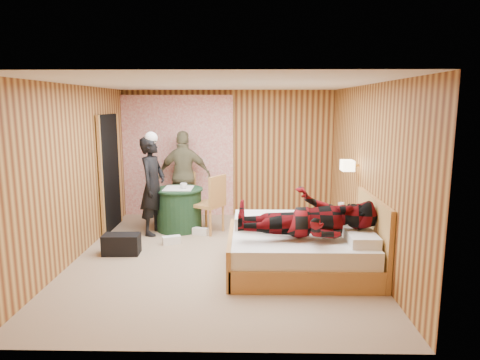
{
  "coord_description": "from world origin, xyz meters",
  "views": [
    {
      "loc": [
        0.4,
        -6.05,
        2.23
      ],
      "look_at": [
        0.27,
        0.55,
        1.05
      ],
      "focal_mm": 32.0,
      "sensor_mm": 36.0,
      "label": 1
    }
  ],
  "objects_px": {
    "nightstand": "(342,228)",
    "duffel_bag": "(121,244)",
    "man_on_bed": "(307,207)",
    "man_at_table": "(184,176)",
    "bed": "(302,249)",
    "chair_far": "(184,192)",
    "wall_lamp": "(348,165)",
    "woman_standing": "(153,186)",
    "round_table": "(179,209)",
    "chair_near": "(212,200)"
  },
  "relations": [
    {
      "from": "chair_far",
      "to": "chair_near",
      "type": "relative_size",
      "value": 0.91
    },
    {
      "from": "round_table",
      "to": "duffel_bag",
      "type": "distance_m",
      "value": 1.48
    },
    {
      "from": "man_on_bed",
      "to": "wall_lamp",
      "type": "bearing_deg",
      "value": 57.45
    },
    {
      "from": "chair_near",
      "to": "duffel_bag",
      "type": "distance_m",
      "value": 1.74
    },
    {
      "from": "wall_lamp",
      "to": "chair_far",
      "type": "relative_size",
      "value": 0.28
    },
    {
      "from": "chair_far",
      "to": "duffel_bag",
      "type": "height_order",
      "value": "chair_far"
    },
    {
      "from": "woman_standing",
      "to": "man_on_bed",
      "type": "relative_size",
      "value": 0.95
    },
    {
      "from": "duffel_bag",
      "to": "bed",
      "type": "bearing_deg",
      "value": -14.65
    },
    {
      "from": "chair_near",
      "to": "man_on_bed",
      "type": "distance_m",
      "value": 2.38
    },
    {
      "from": "duffel_bag",
      "to": "man_at_table",
      "type": "bearing_deg",
      "value": 69.73
    },
    {
      "from": "chair_far",
      "to": "nightstand",
      "type": "bearing_deg",
      "value": -30.21
    },
    {
      "from": "bed",
      "to": "man_on_bed",
      "type": "xyz_separation_m",
      "value": [
        0.02,
        -0.23,
        0.64
      ]
    },
    {
      "from": "bed",
      "to": "woman_standing",
      "type": "xyz_separation_m",
      "value": [
        -2.36,
        1.63,
        0.55
      ]
    },
    {
      "from": "chair_far",
      "to": "woman_standing",
      "type": "relative_size",
      "value": 0.55
    },
    {
      "from": "bed",
      "to": "chair_far",
      "type": "bearing_deg",
      "value": 127.37
    },
    {
      "from": "wall_lamp",
      "to": "nightstand",
      "type": "xyz_separation_m",
      "value": [
        -0.04,
        0.01,
        -0.99
      ]
    },
    {
      "from": "nightstand",
      "to": "duffel_bag",
      "type": "xyz_separation_m",
      "value": [
        -3.38,
        -0.4,
        -0.15
      ]
    },
    {
      "from": "duffel_bag",
      "to": "round_table",
      "type": "bearing_deg",
      "value": 60.84
    },
    {
      "from": "chair_near",
      "to": "man_on_bed",
      "type": "bearing_deg",
      "value": 67.32
    },
    {
      "from": "wall_lamp",
      "to": "nightstand",
      "type": "bearing_deg",
      "value": 172.12
    },
    {
      "from": "chair_far",
      "to": "round_table",
      "type": "bearing_deg",
      "value": -90.05
    },
    {
      "from": "chair_near",
      "to": "nightstand",
      "type": "bearing_deg",
      "value": 103.33
    },
    {
      "from": "nightstand",
      "to": "duffel_bag",
      "type": "bearing_deg",
      "value": -173.19
    },
    {
      "from": "man_on_bed",
      "to": "chair_far",
      "type": "bearing_deg",
      "value": 125.35
    },
    {
      "from": "round_table",
      "to": "chair_near",
      "type": "height_order",
      "value": "chair_near"
    },
    {
      "from": "chair_near",
      "to": "man_on_bed",
      "type": "xyz_separation_m",
      "value": [
        1.37,
        -1.92,
        0.35
      ]
    },
    {
      "from": "duffel_bag",
      "to": "man_at_table",
      "type": "distance_m",
      "value": 2.24
    },
    {
      "from": "round_table",
      "to": "bed",
      "type": "bearing_deg",
      "value": -43.89
    },
    {
      "from": "wall_lamp",
      "to": "chair_near",
      "type": "distance_m",
      "value": 2.37
    },
    {
      "from": "wall_lamp",
      "to": "woman_standing",
      "type": "distance_m",
      "value": 3.25
    },
    {
      "from": "round_table",
      "to": "man_on_bed",
      "type": "bearing_deg",
      "value": -46.83
    },
    {
      "from": "nightstand",
      "to": "chair_far",
      "type": "height_order",
      "value": "chair_far"
    },
    {
      "from": "duffel_bag",
      "to": "man_on_bed",
      "type": "height_order",
      "value": "man_on_bed"
    },
    {
      "from": "man_on_bed",
      "to": "man_at_table",
      "type": "bearing_deg",
      "value": 124.98
    },
    {
      "from": "chair_far",
      "to": "man_on_bed",
      "type": "height_order",
      "value": "man_on_bed"
    },
    {
      "from": "chair_far",
      "to": "chair_near",
      "type": "xyz_separation_m",
      "value": [
        0.61,
        -0.87,
        0.05
      ]
    },
    {
      "from": "round_table",
      "to": "nightstand",
      "type": "bearing_deg",
      "value": -18.25
    },
    {
      "from": "nightstand",
      "to": "round_table",
      "type": "relative_size",
      "value": 0.71
    },
    {
      "from": "bed",
      "to": "duffel_bag",
      "type": "height_order",
      "value": "bed"
    },
    {
      "from": "wall_lamp",
      "to": "man_at_table",
      "type": "height_order",
      "value": "man_at_table"
    },
    {
      "from": "chair_far",
      "to": "man_on_bed",
      "type": "bearing_deg",
      "value": -54.7
    },
    {
      "from": "wall_lamp",
      "to": "man_at_table",
      "type": "bearing_deg",
      "value": 149.55
    },
    {
      "from": "nightstand",
      "to": "chair_near",
      "type": "distance_m",
      "value": 2.23
    },
    {
      "from": "bed",
      "to": "duffel_bag",
      "type": "distance_m",
      "value": 2.69
    },
    {
      "from": "woman_standing",
      "to": "man_at_table",
      "type": "bearing_deg",
      "value": -9.57
    },
    {
      "from": "bed",
      "to": "duffel_bag",
      "type": "bearing_deg",
      "value": 167.37
    },
    {
      "from": "bed",
      "to": "man_on_bed",
      "type": "distance_m",
      "value": 0.68
    },
    {
      "from": "man_at_table",
      "to": "wall_lamp",
      "type": "bearing_deg",
      "value": 150.02
    },
    {
      "from": "bed",
      "to": "duffel_bag",
      "type": "relative_size",
      "value": 3.61
    },
    {
      "from": "bed",
      "to": "chair_near",
      "type": "height_order",
      "value": "chair_near"
    }
  ]
}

